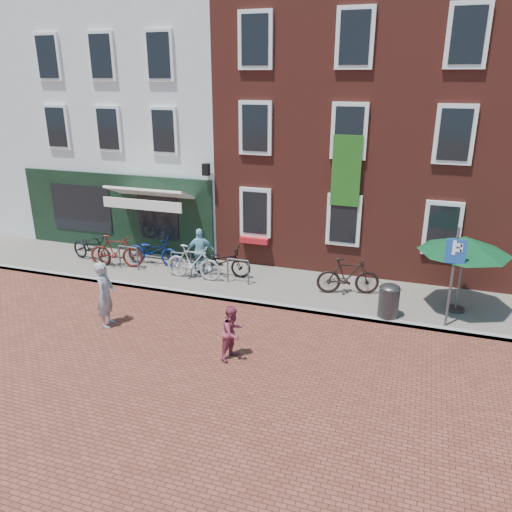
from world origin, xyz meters
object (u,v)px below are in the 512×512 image
(parking_sign, at_px, (454,265))
(bicycle_4, at_px, (222,261))
(cafe_person, at_px, (200,251))
(bicycle_1, at_px, (116,251))
(bicycle_0, at_px, (92,247))
(bicycle_3, at_px, (193,262))
(boy, at_px, (233,332))
(parasol, at_px, (465,242))
(litter_bin, at_px, (389,299))
(woman, at_px, (105,294))
(bicycle_2, at_px, (153,251))
(bicycle_5, at_px, (348,276))

(parking_sign, relative_size, bicycle_4, 1.40)
(cafe_person, distance_m, bicycle_1, 3.05)
(bicycle_0, height_order, bicycle_3, bicycle_3)
(boy, relative_size, bicycle_3, 0.71)
(parasol, height_order, bicycle_0, parasol)
(litter_bin, height_order, parking_sign, parking_sign)
(cafe_person, relative_size, bicycle_1, 0.82)
(parasol, distance_m, woman, 9.79)
(bicycle_2, relative_size, bicycle_4, 1.00)
(parasol, height_order, bicycle_5, parasol)
(cafe_person, distance_m, bicycle_3, 0.57)
(parasol, relative_size, woman, 1.36)
(bicycle_2, bearing_deg, parasol, -95.09)
(bicycle_0, bearing_deg, cafe_person, -72.79)
(parking_sign, height_order, bicycle_4, parking_sign)
(bicycle_1, relative_size, bicycle_2, 0.97)
(woman, bearing_deg, bicycle_4, -36.35)
(woman, distance_m, bicycle_5, 7.06)
(litter_bin, distance_m, bicycle_3, 6.32)
(litter_bin, bearing_deg, bicycle_3, 172.56)
(cafe_person, distance_m, bicycle_0, 4.17)
(bicycle_4, bearing_deg, cafe_person, 82.92)
(bicycle_2, distance_m, bicycle_4, 2.71)
(parking_sign, distance_m, cafe_person, 7.94)
(bicycle_1, xyz_separation_m, bicycle_2, (1.10, 0.58, -0.06))
(woman, relative_size, bicycle_3, 0.96)
(parking_sign, height_order, bicycle_2, parking_sign)
(litter_bin, relative_size, bicycle_0, 0.53)
(parking_sign, relative_size, boy, 2.02)
(parking_sign, height_order, cafe_person, parking_sign)
(parasol, distance_m, boy, 6.81)
(bicycle_1, bearing_deg, woman, -160.08)
(litter_bin, relative_size, parasol, 0.42)
(parking_sign, bearing_deg, bicycle_1, 174.54)
(bicycle_1, bearing_deg, boy, -134.99)
(litter_bin, xyz_separation_m, bicycle_4, (-5.47, 1.33, -0.02))
(parking_sign, bearing_deg, bicycle_3, 173.56)
(parasol, height_order, bicycle_3, parasol)
(parking_sign, height_order, bicycle_0, parking_sign)
(bicycle_0, bearing_deg, woman, -125.36)
(parking_sign, bearing_deg, bicycle_5, 155.61)
(woman, relative_size, bicycle_0, 0.93)
(parking_sign, bearing_deg, bicycle_4, 168.78)
(woman, relative_size, bicycle_4, 0.93)
(parasol, distance_m, bicycle_0, 12.31)
(parking_sign, height_order, woman, parking_sign)
(parasol, relative_size, bicycle_1, 1.30)
(woman, bearing_deg, litter_bin, -82.76)
(bicycle_2, bearing_deg, bicycle_3, -113.06)
(bicycle_5, bearing_deg, litter_bin, -148.38)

